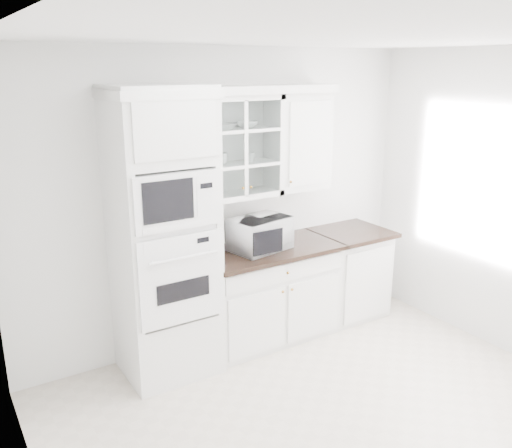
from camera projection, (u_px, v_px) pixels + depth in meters
ground at (344, 426)px, 3.95m from camera, size 4.00×3.50×0.01m
room_shell at (315, 178)px, 3.80m from camera, size 4.00×3.50×2.70m
oven_column at (164, 237)px, 4.38m from camera, size 0.76×0.68×2.40m
base_cabinet_run at (268, 292)px, 5.14m from camera, size 1.32×0.67×0.92m
extra_base_cabinet at (348, 272)px, 5.65m from camera, size 0.72×0.67×0.92m
upper_cabinet_glass at (236, 147)px, 4.73m from camera, size 0.80×0.33×0.90m
upper_cabinet_solid at (298, 141)px, 5.07m from camera, size 0.55×0.33×0.90m
crown_molding at (226, 90)px, 4.52m from camera, size 2.14×0.38×0.07m
countertop_microwave at (259, 233)px, 4.91m from camera, size 0.59×0.53×0.30m
bowl_a at (223, 126)px, 4.60m from camera, size 0.22×0.22×0.05m
bowl_b at (247, 124)px, 4.75m from camera, size 0.21×0.21×0.06m
cup_a at (220, 159)px, 4.66m from camera, size 0.15×0.15×0.10m
cup_b at (250, 157)px, 4.82m from camera, size 0.11×0.11×0.08m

